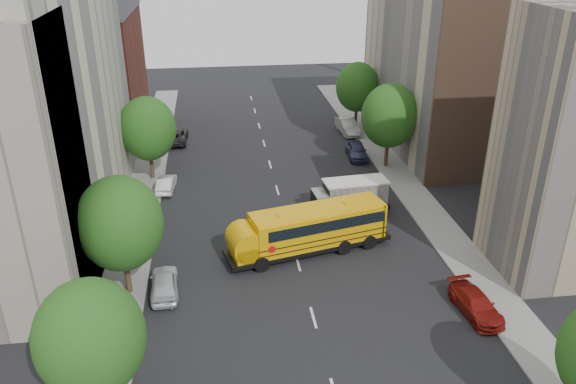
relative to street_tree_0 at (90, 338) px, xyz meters
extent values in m
plane|color=black|center=(11.00, 14.00, -4.64)|extent=(120.00, 120.00, 0.00)
cube|color=slate|center=(-0.50, 19.00, -4.58)|extent=(3.00, 80.00, 0.12)
cube|color=slate|center=(22.50, 19.00, -4.58)|extent=(3.00, 80.00, 0.12)
cube|color=silver|center=(11.00, 24.00, -4.64)|extent=(0.15, 64.00, 0.01)
cube|color=beige|center=(-7.00, 20.00, 5.36)|extent=(10.00, 26.00, 20.00)
cube|color=maroon|center=(-7.00, 42.00, 1.86)|extent=(10.00, 15.00, 13.00)
cube|color=#BDAD93|center=(29.00, 34.00, 4.36)|extent=(10.00, 22.00, 18.00)
cube|color=brown|center=(29.00, 23.00, 4.36)|extent=(10.10, 0.30, 18.00)
ellipsoid|color=#1B4713|center=(0.00, 0.00, 0.01)|extent=(4.80, 4.80, 5.52)
cylinder|color=#38281C|center=(0.00, 10.00, -3.20)|extent=(0.36, 0.36, 2.88)
ellipsoid|color=#1B4713|center=(0.00, 10.00, 0.32)|extent=(5.12, 5.12, 5.89)
cylinder|color=#38281C|center=(0.00, 28.00, -3.24)|extent=(0.36, 0.36, 2.81)
ellipsoid|color=#1B4713|center=(0.00, 28.00, 0.20)|extent=(4.99, 4.99, 5.74)
cylinder|color=#38281C|center=(22.00, 28.00, -3.16)|extent=(0.36, 0.36, 2.95)
ellipsoid|color=#1B4713|center=(22.00, 28.00, 0.44)|extent=(5.25, 5.25, 6.04)
cylinder|color=#38281C|center=(22.00, 40.00, -3.27)|extent=(0.36, 0.36, 2.74)
ellipsoid|color=#1B4713|center=(22.00, 40.00, 0.07)|extent=(4.86, 4.86, 5.59)
cube|color=black|center=(11.95, 13.49, -4.06)|extent=(12.13, 5.41, 0.32)
cube|color=#DF9E04|center=(12.67, 13.67, -2.69)|extent=(9.86, 4.81, 2.43)
cube|color=#DF9E04|center=(7.23, 12.35, -3.43)|extent=(2.42, 2.81, 1.06)
cube|color=black|center=(8.31, 12.61, -2.16)|extent=(1.09, 2.49, 1.27)
cube|color=#DF9E04|center=(12.67, 13.67, -1.45)|extent=(9.81, 4.61, 0.15)
cube|color=black|center=(12.88, 13.72, -2.16)|extent=(9.06, 4.67, 0.79)
cube|color=black|center=(12.67, 13.67, -3.53)|extent=(9.88, 4.87, 0.06)
cube|color=black|center=(12.67, 13.67, -3.11)|extent=(9.88, 4.87, 0.06)
cube|color=#DF9E04|center=(17.34, 14.80, -2.69)|extent=(0.78, 2.60, 2.43)
cube|color=#DF9E04|center=(9.90, 12.99, -1.35)|extent=(0.77, 0.77, 0.11)
cube|color=#DF9E04|center=(15.03, 14.24, -1.35)|extent=(0.77, 0.77, 0.11)
cylinder|color=#DF9E04|center=(7.23, 12.35, -2.90)|extent=(2.73, 2.88, 2.22)
cylinder|color=red|center=(9.01, 11.31, -3.06)|extent=(0.52, 0.17, 0.53)
cylinder|color=black|center=(8.26, 11.24, -4.11)|extent=(1.10, 0.56, 1.06)
cylinder|color=black|center=(7.64, 13.80, -4.11)|extent=(1.10, 0.56, 1.06)
cylinder|color=black|center=(14.52, 12.76, -4.11)|extent=(1.10, 0.56, 1.06)
cylinder|color=black|center=(13.90, 15.33, -4.11)|extent=(1.10, 0.56, 1.06)
cylinder|color=black|center=(16.58, 13.26, -4.11)|extent=(1.10, 0.56, 1.06)
cylinder|color=black|center=(15.95, 15.82, -4.11)|extent=(1.10, 0.56, 1.06)
cube|color=black|center=(16.21, 19.14, -4.11)|extent=(6.50, 2.67, 0.32)
cube|color=white|center=(16.74, 19.18, -3.00)|extent=(5.02, 2.43, 1.90)
cube|color=white|center=(13.90, 18.93, -3.32)|extent=(1.65, 2.13, 1.27)
cube|color=silver|center=(16.74, 19.18, -2.00)|extent=(5.24, 2.56, 0.13)
cylinder|color=black|center=(13.99, 17.88, -4.20)|extent=(0.91, 0.34, 0.89)
cylinder|color=black|center=(13.80, 19.98, -4.20)|extent=(0.91, 0.34, 0.89)
cylinder|color=black|center=(16.52, 18.10, -4.20)|extent=(0.91, 0.34, 0.89)
cylinder|color=black|center=(16.33, 20.21, -4.20)|extent=(0.91, 0.34, 0.89)
cylinder|color=black|center=(18.83, 18.31, -4.20)|extent=(0.91, 0.34, 0.89)
cylinder|color=black|center=(18.64, 20.41, -4.20)|extent=(0.91, 0.34, 0.89)
imported|color=silver|center=(2.20, 9.72, -3.92)|extent=(1.91, 4.29, 1.43)
imported|color=silver|center=(1.40, 25.30, -4.01)|extent=(1.69, 3.96, 1.27)
imported|color=black|center=(1.67, 37.69, -3.92)|extent=(2.60, 5.26, 1.43)
imported|color=maroon|center=(20.60, 5.14, -4.00)|extent=(2.25, 4.59, 1.28)
imported|color=#323458|center=(19.80, 30.71, -3.88)|extent=(2.13, 4.59, 1.52)
imported|color=#969691|center=(20.60, 38.07, -3.84)|extent=(2.02, 4.98, 1.61)
camera|label=1|loc=(5.90, -20.32, 16.08)|focal=35.00mm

